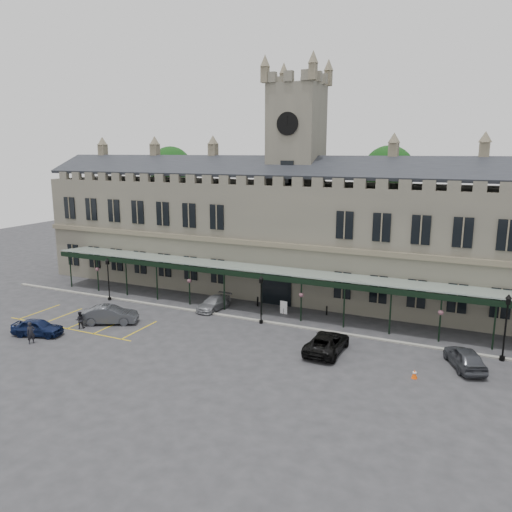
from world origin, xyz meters
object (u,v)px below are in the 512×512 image
at_px(lamp_post_left, 108,275).
at_px(car_taxi, 214,303).
at_px(station_building, 295,235).
at_px(lamp_post_right, 506,322).
at_px(car_left_b, 110,315).
at_px(person_a, 31,333).
at_px(traffic_cone, 414,374).
at_px(lamp_post_mid, 261,295).
at_px(car_van, 327,343).
at_px(sign_board, 284,308).
at_px(car_left_a, 37,327).
at_px(car_right_a, 465,358).
at_px(person_b, 80,320).
at_px(clock_tower, 296,173).

distance_m(lamp_post_left, car_taxi, 11.81).
relative_size(station_building, lamp_post_left, 13.24).
bearing_deg(lamp_post_right, car_left_b, -169.61).
distance_m(car_taxi, person_a, 16.68).
xyz_separation_m(lamp_post_left, traffic_cone, (31.61, -5.60, -2.38)).
height_order(lamp_post_right, person_a, lamp_post_right).
height_order(lamp_post_right, car_left_b, lamp_post_right).
relative_size(lamp_post_mid, lamp_post_right, 0.87).
relative_size(car_left_b, car_van, 0.91).
bearing_deg(sign_board, lamp_post_right, -5.76).
distance_m(car_taxi, car_van, 14.42).
height_order(sign_board, car_taxi, car_taxi).
relative_size(car_left_a, car_right_a, 0.93).
relative_size(car_right_a, person_a, 2.55).
bearing_deg(station_building, person_b, -124.75).
height_order(car_taxi, person_a, person_a).
xyz_separation_m(lamp_post_left, person_a, (2.46, -12.13, -1.79)).
bearing_deg(car_left_a, person_b, -51.55).
bearing_deg(car_left_b, station_building, -61.64).
xyz_separation_m(station_building, car_left_b, (-11.50, -16.62, -5.65)).
distance_m(sign_board, car_left_a, 21.96).
relative_size(lamp_post_left, traffic_cone, 7.13).
bearing_deg(sign_board, lamp_post_mid, -99.64).
distance_m(traffic_cone, car_left_a, 30.55).
relative_size(car_van, person_b, 3.52).
xyz_separation_m(lamp_post_right, sign_board, (-18.90, 3.30, -2.45)).
xyz_separation_m(lamp_post_right, traffic_cone, (-5.54, -5.85, -2.75)).
xyz_separation_m(lamp_post_mid, person_b, (-13.94, -7.92, -1.88)).
bearing_deg(car_van, station_building, -59.93).
distance_m(station_building, car_left_b, 20.98).
xyz_separation_m(station_building, clock_tower, (0.00, 0.09, 6.64)).
height_order(station_building, car_taxi, station_building).
relative_size(station_building, person_b, 38.79).
bearing_deg(clock_tower, car_taxi, -118.63).
xyz_separation_m(car_van, car_right_a, (9.88, 1.34, 0.03)).
bearing_deg(sign_board, lamp_post_left, -164.84).
bearing_deg(sign_board, traffic_cone, -30.27).
bearing_deg(person_b, clock_tower, -162.32).
distance_m(car_left_a, person_b, 3.46).
relative_size(lamp_post_left, car_right_a, 0.99).
distance_m(clock_tower, sign_board, 14.68).
distance_m(car_left_a, car_van, 24.29).
distance_m(car_left_b, car_right_a, 29.85).
xyz_separation_m(lamp_post_mid, sign_board, (0.84, 3.41, -2.03)).
relative_size(station_building, car_taxi, 13.57).
xyz_separation_m(lamp_post_left, car_left_a, (1.48, -10.62, -1.96)).
distance_m(station_building, person_a, 27.59).
bearing_deg(car_van, person_a, 21.31).
xyz_separation_m(traffic_cone, car_left_b, (-26.63, -0.04, 0.50)).
distance_m(clock_tower, lamp_post_left, 22.41).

